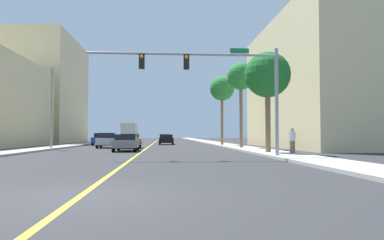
{
  "coord_description": "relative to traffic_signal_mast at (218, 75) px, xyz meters",
  "views": [
    {
      "loc": [
        1.84,
        -8.06,
        1.34
      ],
      "look_at": [
        3.77,
        18.36,
        2.4
      ],
      "focal_mm": 33.98,
      "sensor_mm": 36.0,
      "label": 1
    }
  ],
  "objects": [
    {
      "name": "ground",
      "position": [
        -4.81,
        29.64,
        -4.74
      ],
      "size": [
        192.0,
        192.0,
        0.0
      ],
      "primitive_type": "plane",
      "color": "#2D2D30"
    },
    {
      "name": "pedestrian",
      "position": [
        5.21,
        2.5,
        -3.8
      ],
      "size": [
        0.38,
        0.38,
        1.6
      ],
      "rotation": [
        0.0,
        0.0,
        1.07
      ],
      "color": "#726651",
      "rests_on": "sidewalk_right"
    },
    {
      "name": "palm_near",
      "position": [
        4.08,
        4.13,
        0.69
      ],
      "size": [
        3.18,
        3.18,
        6.93
      ],
      "color": "brown",
      "rests_on": "sidewalk_right"
    },
    {
      "name": "car_blue",
      "position": [
        -10.9,
        25.64,
        -3.96
      ],
      "size": [
        1.81,
        4.41,
        1.51
      ],
      "rotation": [
        0.0,
        0.0,
        3.12
      ],
      "color": "#1E389E",
      "rests_on": "ground"
    },
    {
      "name": "car_black",
      "position": [
        -2.86,
        28.14,
        -4.03
      ],
      "size": [
        1.92,
        3.92,
        1.33
      ],
      "rotation": [
        0.0,
        0.0,
        -0.0
      ],
      "color": "black",
      "rests_on": "ground"
    },
    {
      "name": "car_silver",
      "position": [
        -8.85,
        16.77,
        -3.96
      ],
      "size": [
        1.96,
        3.89,
        1.51
      ],
      "rotation": [
        0.0,
        0.0,
        0.04
      ],
      "color": "#BCBCC1",
      "rests_on": "ground"
    },
    {
      "name": "traffic_signal_mast",
      "position": [
        0.0,
        0.0,
        0.0
      ],
      "size": [
        10.89,
        0.36,
        6.18
      ],
      "color": "gray",
      "rests_on": "sidewalk_right"
    },
    {
      "name": "building_right_near",
      "position": [
        14.88,
        16.89,
        1.96
      ],
      "size": [
        13.31,
        23.59,
        13.4
      ],
      "primitive_type": "cube",
      "color": "beige",
      "rests_on": "ground"
    },
    {
      "name": "palm_far",
      "position": [
        3.63,
        21.62,
        1.92
      ],
      "size": [
        2.86,
        2.86,
        8.03
      ],
      "color": "brown",
      "rests_on": "sidewalk_right"
    },
    {
      "name": "lane_marking_center",
      "position": [
        -4.81,
        29.64,
        -4.74
      ],
      "size": [
        0.16,
        144.0,
        0.01
      ],
      "primitive_type": "cube",
      "color": "yellow",
      "rests_on": "ground"
    },
    {
      "name": "building_left_far",
      "position": [
        -23.33,
        41.07,
        3.73
      ],
      "size": [
        10.96,
        18.76,
        16.95
      ],
      "primitive_type": "cube",
      "color": "beige",
      "rests_on": "ground"
    },
    {
      "name": "street_lamp",
      "position": [
        -13.15,
        12.81,
        -0.5
      ],
      "size": [
        0.56,
        0.28,
        7.35
      ],
      "color": "gray",
      "rests_on": "sidewalk_left"
    },
    {
      "name": "car_yellow",
      "position": [
        -3.08,
        39.65,
        -4.02
      ],
      "size": [
        2.06,
        4.28,
        1.39
      ],
      "rotation": [
        0.0,
        0.0,
        0.03
      ],
      "color": "gold",
      "rests_on": "ground"
    },
    {
      "name": "delivery_truck",
      "position": [
        -9.0,
        41.63,
        -3.04
      ],
      "size": [
        2.49,
        7.74,
        3.21
      ],
      "rotation": [
        0.0,
        0.0,
        0.01
      ],
      "color": "silver",
      "rests_on": "ground"
    },
    {
      "name": "sidewalk_left",
      "position": [
        -13.99,
        29.64,
        -4.67
      ],
      "size": [
        2.68,
        168.0,
        0.15
      ],
      "primitive_type": "cube",
      "color": "#9E9B93",
      "rests_on": "ground"
    },
    {
      "name": "car_gray",
      "position": [
        -6.12,
        9.15,
        -4.02
      ],
      "size": [
        1.92,
        4.58,
        1.35
      ],
      "rotation": [
        0.0,
        0.0,
        0.02
      ],
      "color": "slate",
      "rests_on": "ground"
    },
    {
      "name": "palm_mid",
      "position": [
        4.05,
        12.87,
        1.93
      ],
      "size": [
        2.56,
        2.56,
        7.93
      ],
      "color": "brown",
      "rests_on": "sidewalk_right"
    },
    {
      "name": "car_red",
      "position": [
        -6.37,
        15.44,
        -4.01
      ],
      "size": [
        1.8,
        4.44,
        1.4
      ],
      "rotation": [
        0.0,
        0.0,
        -0.0
      ],
      "color": "red",
      "rests_on": "ground"
    },
    {
      "name": "sidewalk_right",
      "position": [
        4.36,
        29.64,
        -4.67
      ],
      "size": [
        2.68,
        168.0,
        0.15
      ],
      "primitive_type": "cube",
      "color": "#B2ADA3",
      "rests_on": "ground"
    }
  ]
}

